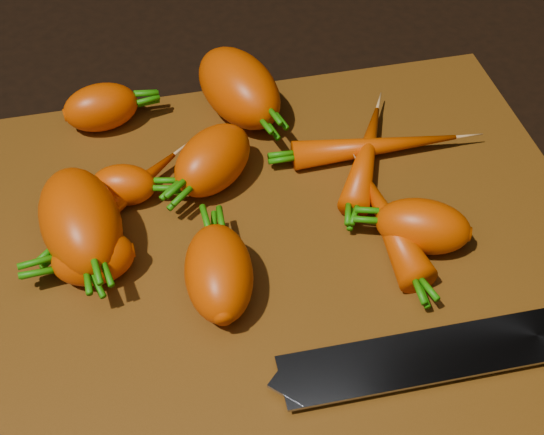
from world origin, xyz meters
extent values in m
cube|color=black|center=(0.00, 0.00, -0.01)|extent=(2.00, 2.00, 0.01)
cube|color=brown|center=(0.00, 0.00, 0.01)|extent=(0.50, 0.40, 0.01)
ellipsoid|color=#E94701|center=(-0.12, 0.17, 0.03)|extent=(0.07, 0.05, 0.04)
ellipsoid|color=#E94701|center=(-0.14, 0.00, 0.03)|extent=(0.06, 0.04, 0.04)
ellipsoid|color=#E94701|center=(0.00, 0.16, 0.04)|extent=(0.09, 0.12, 0.06)
ellipsoid|color=#E94701|center=(-0.05, -0.04, 0.04)|extent=(0.06, 0.09, 0.05)
ellipsoid|color=#E94701|center=(-0.03, 0.08, 0.04)|extent=(0.09, 0.09, 0.05)
ellipsoid|color=#E94701|center=(-0.11, 0.07, 0.03)|extent=(0.06, 0.05, 0.03)
ellipsoid|color=#E94701|center=(0.11, -0.03, 0.03)|extent=(0.08, 0.07, 0.04)
ellipsoid|color=#E94701|center=(0.09, 0.07, 0.03)|extent=(0.08, 0.12, 0.03)
ellipsoid|color=#E94701|center=(0.11, 0.08, 0.02)|extent=(0.14, 0.03, 0.03)
ellipsoid|color=#E94701|center=(0.09, -0.01, 0.03)|extent=(0.04, 0.12, 0.03)
ellipsoid|color=#E94701|center=(-0.14, 0.03, 0.04)|extent=(0.07, 0.11, 0.06)
ellipsoid|color=#E94701|center=(-0.11, 0.06, 0.03)|extent=(0.11, 0.10, 0.03)
cube|color=gray|center=(-0.03, -0.13, 0.02)|extent=(0.23, 0.05, 0.00)
cube|color=gray|center=(0.09, -0.13, 0.02)|extent=(0.02, 0.04, 0.02)
cylinder|color=#B2B2B7|center=(0.15, -0.13, 0.03)|extent=(0.01, 0.01, 0.00)
camera|label=1|loc=(-0.09, -0.38, 0.46)|focal=50.00mm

